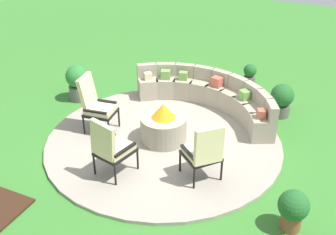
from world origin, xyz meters
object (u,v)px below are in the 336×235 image
curved_stone_bench (210,96)px  potted_plant_2 (282,99)px  lounge_chair_back_left (204,151)px  lounge_chair_front_right (111,147)px  potted_plant_0 (78,81)px  potted_plant_3 (293,208)px  fire_pit (164,126)px  lounge_chair_front_left (96,104)px  potted_plant_1 (250,74)px

curved_stone_bench → potted_plant_2: curved_stone_bench is taller
lounge_chair_back_left → lounge_chair_front_right: bearing=150.8°
lounge_chair_back_left → potted_plant_2: bearing=26.3°
potted_plant_0 → potted_plant_3: bearing=-22.1°
lounge_chair_front_right → potted_plant_0: size_ratio=1.31×
fire_pit → lounge_chair_back_left: size_ratio=0.84×
potted_plant_0 → curved_stone_bench: bearing=14.4°
curved_stone_bench → fire_pit: bearing=-103.0°
fire_pit → lounge_chair_front_left: lounge_chair_front_left is taller
potted_plant_1 → potted_plant_2: potted_plant_2 is taller
lounge_chair_front_left → potted_plant_2: size_ratio=1.60×
lounge_chair_front_left → lounge_chair_back_left: 2.55m
potted_plant_3 → curved_stone_bench: bearing=128.6°
lounge_chair_front_right → potted_plant_0: lounge_chair_front_right is taller
potted_plant_1 → potted_plant_3: bearing=-67.6°
lounge_chair_front_right → potted_plant_3: lounge_chair_front_right is taller
fire_pit → potted_plant_2: 2.73m
curved_stone_bench → potted_plant_3: (2.29, -2.87, 0.00)m
lounge_chair_front_right → potted_plant_0: 3.14m
lounge_chair_back_left → potted_plant_1: 4.08m
curved_stone_bench → potted_plant_0: potted_plant_0 is taller
lounge_chair_back_left → potted_plant_2: 2.94m
potted_plant_0 → potted_plant_1: bearing=35.8°
curved_stone_bench → lounge_chair_front_left: 2.51m
lounge_chair_front_right → lounge_chair_back_left: lounge_chair_front_right is taller
fire_pit → lounge_chair_front_left: 1.41m
curved_stone_bench → potted_plant_3: 3.67m
curved_stone_bench → lounge_chair_back_left: bearing=-72.7°
potted_plant_3 → potted_plant_0: bearing=157.9°
fire_pit → lounge_chair_front_right: (-0.32, -1.34, 0.25)m
lounge_chair_front_left → potted_plant_1: bearing=140.6°
fire_pit → lounge_chair_front_right: bearing=-103.2°
lounge_chair_front_right → potted_plant_2: 4.00m
potted_plant_0 → potted_plant_1: 4.14m
lounge_chair_back_left → potted_plant_3: (1.55, -0.48, -0.24)m
potted_plant_3 → lounge_chair_front_left: bearing=165.1°
lounge_chair_back_left → potted_plant_3: 1.64m
potted_plant_0 → potted_plant_2: potted_plant_0 is taller
lounge_chair_back_left → potted_plant_1: lounge_chair_back_left is taller
curved_stone_bench → lounge_chair_front_right: size_ratio=3.11×
potted_plant_0 → potted_plant_1: size_ratio=1.53×
lounge_chair_back_left → potted_plant_3: size_ratio=1.61×
potted_plant_3 → lounge_chair_front_right: bearing=-178.9°
lounge_chair_front_left → potted_plant_1: lounge_chair_front_left is taller
lounge_chair_front_left → lounge_chair_back_left: bearing=69.1°
lounge_chair_front_left → lounge_chair_back_left: (2.48, -0.59, -0.03)m
curved_stone_bench → potted_plant_1: bearing=75.9°
potted_plant_2 → fire_pit: bearing=-131.5°
potted_plant_2 → potted_plant_1: bearing=130.1°
lounge_chair_front_left → potted_plant_2: bearing=117.9°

